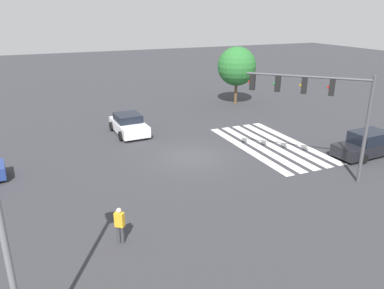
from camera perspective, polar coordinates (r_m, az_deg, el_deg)
ground_plane at (r=23.33m, az=0.00°, el=-2.00°), size 132.55×132.55×0.00m
crosswalk_markings at (r=26.06m, az=11.81°, el=-0.04°), size 9.44×4.40×0.01m
traffic_signal_mast at (r=20.65m, az=18.63°, el=6.65°), size 4.60×4.60×5.68m
car_1 at (r=28.06m, az=-9.61°, el=3.01°), size 4.22×2.32×1.45m
car_2 at (r=26.01m, az=25.37°, el=0.01°), size 2.19×4.96×1.57m
pedestrian at (r=15.09m, az=-10.94°, el=-11.80°), size 0.40×0.42×1.54m
tree_corner_a at (r=36.39m, az=6.84°, el=11.75°), size 3.66×3.66×5.49m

